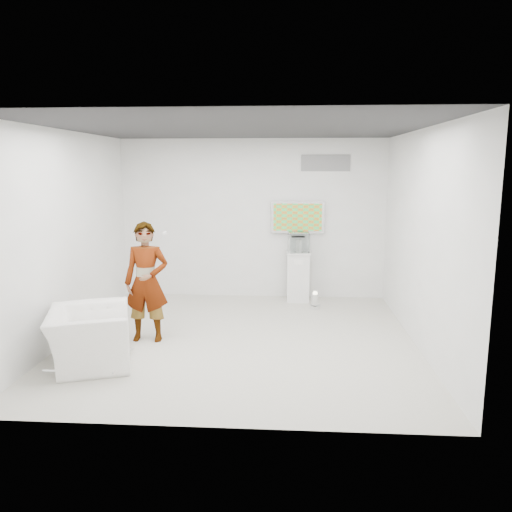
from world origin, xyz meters
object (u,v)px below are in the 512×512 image
person (147,282)px  armchair (90,337)px  pedestal (298,276)px  floor_uplight (315,300)px  tv (298,217)px

person → armchair: size_ratio=1.56×
pedestal → floor_uplight: size_ratio=3.07×
person → pedestal: size_ratio=1.85×
armchair → pedestal: bearing=-58.0°
tv → floor_uplight: 1.63m
armchair → pedestal: size_ratio=1.19×
armchair → person: bearing=-45.5°
armchair → pedestal: pedestal is taller
tv → floor_uplight: bearing=-67.9°
tv → floor_uplight: tv is taller
tv → person: (-2.18, -2.55, -0.69)m
tv → pedestal: (0.02, -0.23, -1.09)m
floor_uplight → pedestal: bearing=118.4°
tv → armchair: bearing=-127.4°
floor_uplight → tv: bearing=112.1°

